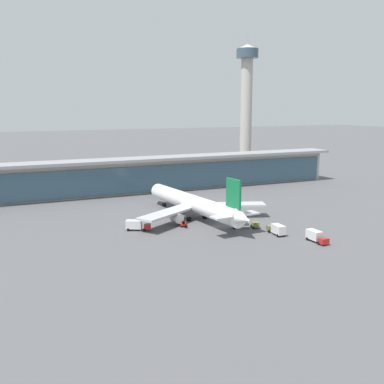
# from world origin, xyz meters

# --- Properties ---
(ground_plane) EXTENTS (1200.00, 1200.00, 0.00)m
(ground_plane) POSITION_xyz_m (0.00, 0.00, 0.00)
(ground_plane) COLOR #515154
(airliner_on_stand) EXTENTS (47.06, 61.48, 16.36)m
(airliner_on_stand) POSITION_xyz_m (-2.72, 11.61, 5.15)
(airliner_on_stand) COLOR white
(airliner_on_stand) RESTS_ON ground
(service_truck_near_nose_red) EXTENTS (3.81, 6.81, 2.70)m
(service_truck_near_nose_red) POSITION_xyz_m (-9.67, 5.06, 0.81)
(service_truck_near_nose_red) COLOR #B21E1E
(service_truck_near_nose_red) RESTS_ON ground
(service_truck_under_wing_red) EXTENTS (2.45, 7.32, 3.10)m
(service_truck_under_wing_red) POSITION_xyz_m (16.33, -26.18, 1.69)
(service_truck_under_wing_red) COLOR #B21E1E
(service_truck_under_wing_red) RESTS_ON ground
(service_truck_mid_apron_red) EXTENTS (7.53, 5.44, 3.10)m
(service_truck_mid_apron_red) POSITION_xyz_m (-24.59, 5.96, 1.69)
(service_truck_mid_apron_red) COLOR #B21E1E
(service_truck_mid_apron_red) RESTS_ON ground
(service_truck_by_tail_olive) EXTENTS (2.85, 7.45, 3.10)m
(service_truck_by_tail_olive) POSITION_xyz_m (10.87, -15.57, 1.69)
(service_truck_by_tail_olive) COLOR olive
(service_truck_by_tail_olive) RESTS_ON ground
(service_truck_on_taxiway_olive) EXTENTS (8.81, 5.37, 2.95)m
(service_truck_on_taxiway_olive) POSITION_xyz_m (5.77, -5.40, 1.71)
(service_truck_on_taxiway_olive) COLOR olive
(service_truck_on_taxiway_olive) RESTS_ON ground
(terminal_building) EXTENTS (183.60, 12.80, 15.20)m
(terminal_building) POSITION_xyz_m (0.00, 64.14, 7.87)
(terminal_building) COLOR #B2ADA3
(terminal_building) RESTS_ON ground
(control_tower) EXTENTS (12.00, 12.00, 74.88)m
(control_tower) POSITION_xyz_m (70.95, 101.00, 40.78)
(control_tower) COLOR #B2ADA3
(control_tower) RESTS_ON ground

